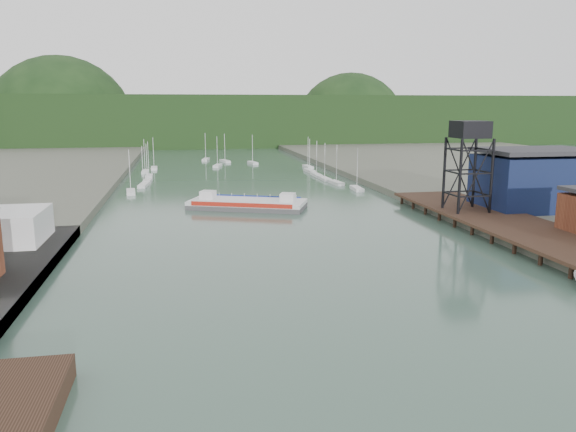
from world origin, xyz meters
name	(u,v)px	position (x,y,z in m)	size (l,w,h in m)	color
ground	(409,404)	(0.00, 0.00, 0.00)	(600.00, 600.00, 0.00)	#324E40
east_pier	(517,226)	(37.00, 45.00, 1.90)	(14.00, 70.00, 2.45)	black
lift_tower	(470,135)	(35.00, 58.00, 15.65)	(6.50, 6.50, 16.00)	black
blue_shed	(535,180)	(50.00, 60.00, 7.06)	(20.50, 14.50, 11.30)	#0C1735
marina_sailboats	(233,173)	(0.08, 138.46, 0.35)	(57.71, 92.65, 0.90)	silver
distant_hills	(200,124)	(-3.98, 301.35, 10.38)	(500.00, 120.00, 80.00)	black
chain_ferry	(247,204)	(-2.29, 78.98, 0.97)	(25.34, 17.54, 3.39)	#48484A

